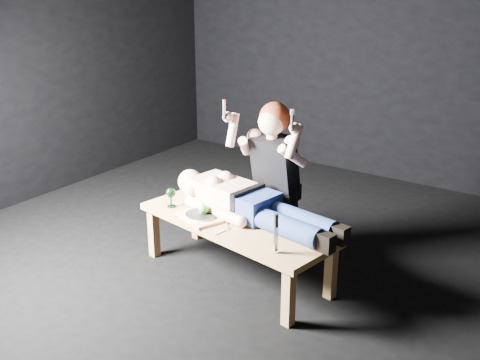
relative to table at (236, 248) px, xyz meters
The scene contains 13 objects.
ground 0.34m from the table, 109.77° to the left, with size 5.00×5.00×0.00m, color black.
back_wall 3.03m from the table, 91.82° to the left, with size 5.00×5.00×0.00m, color black.
table is the anchor object (origin of this frame).
lying_man 0.38m from the table, 61.33° to the left, with size 1.50×0.46×0.26m, color tan, non-canonical shape.
kneeling_woman 0.66m from the table, 82.31° to the left, with size 0.69×0.78×1.30m, color black, non-canonical shape.
serving_tray 0.35m from the table, 153.71° to the right, with size 0.34×0.24×0.02m, color tan.
plate 0.37m from the table, 153.71° to the right, with size 0.22×0.22×0.02m, color white.
apple 0.38m from the table, 153.73° to the right, with size 0.07×0.07×0.07m, color #39941C.
goblet 0.64m from the table, behind, with size 0.08×0.08×0.15m, color black, non-canonical shape.
fork_flat 0.48m from the table, 161.48° to the right, with size 0.01×0.16×0.01m, color #B2B2B7.
knife_flat 0.31m from the table, 81.40° to the right, with size 0.01×0.16×0.01m, color #B2B2B7.
spoon_flat 0.26m from the table, 87.59° to the right, with size 0.01×0.16×0.01m, color #B2B2B7.
carving_knife 0.67m from the table, 28.13° to the right, with size 0.03×0.04×0.27m, color #B2B2B7, non-canonical shape.
Camera 1 is at (2.28, -3.34, 2.15)m, focal length 42.59 mm.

